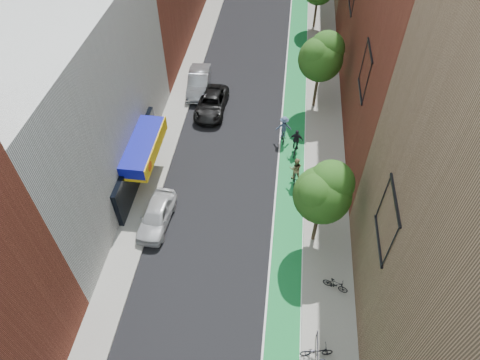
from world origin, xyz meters
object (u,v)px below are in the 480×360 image
(cyclist_lane_mid, at_px, (296,144))
(parked_car_silver, at_px, (199,82))
(cyclist_lane_near, at_px, (295,172))
(parked_car_white, at_px, (156,215))
(cyclist_lane_far, at_px, (284,130))
(parked_car_black, at_px, (211,104))

(cyclist_lane_mid, bearing_deg, parked_car_silver, -30.96)
(cyclist_lane_near, bearing_deg, cyclist_lane_mid, -89.81)
(parked_car_white, height_order, cyclist_lane_far, cyclist_lane_far)
(parked_car_white, bearing_deg, cyclist_lane_mid, 45.43)
(cyclist_lane_far, bearing_deg, cyclist_lane_mid, 120.80)
(parked_car_black, bearing_deg, parked_car_silver, 120.63)
(cyclist_lane_far, bearing_deg, parked_car_white, 42.68)
(parked_car_black, bearing_deg, parked_car_white, -96.27)
(parked_car_white, bearing_deg, parked_car_silver, 93.64)
(parked_car_black, distance_m, cyclist_lane_mid, 8.44)
(parked_car_black, relative_size, cyclist_lane_near, 2.36)
(parked_car_black, distance_m, cyclist_lane_far, 6.92)
(parked_car_silver, bearing_deg, parked_car_white, -94.23)
(parked_car_white, xyz_separation_m, cyclist_lane_near, (8.84, 4.79, 0.18))
(parked_car_white, height_order, cyclist_lane_mid, cyclist_lane_mid)
(cyclist_lane_near, bearing_deg, parked_car_silver, -49.64)
(parked_car_white, distance_m, cyclist_lane_mid, 11.82)
(cyclist_lane_near, relative_size, cyclist_lane_far, 0.98)
(cyclist_lane_mid, bearing_deg, cyclist_lane_far, -43.91)
(parked_car_white, bearing_deg, cyclist_lane_near, 32.10)
(parked_car_silver, bearing_deg, parked_car_black, -64.77)
(parked_car_white, xyz_separation_m, cyclist_lane_mid, (8.82, 7.88, 0.05))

